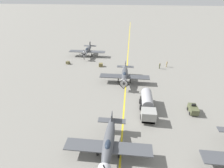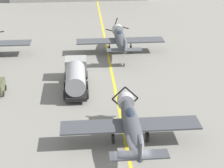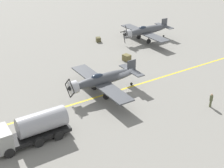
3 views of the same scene
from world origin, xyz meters
The scene contains 3 objects.
airplane_mid_center centered at (0.39, 3.42, 2.01)m, with size 12.00×9.98×3.65m.
airplane_far_center centered at (1.73, 24.99, 2.01)m, with size 12.00×9.98×3.74m.
fuel_tanker centered at (-4.34, 14.66, 1.51)m, with size 2.68×8.00×2.98m.
Camera 2 is at (-3.47, -23.18, 18.97)m, focal length 60.00 mm.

